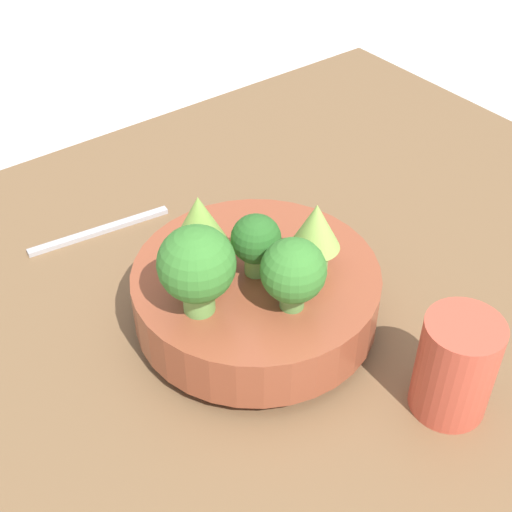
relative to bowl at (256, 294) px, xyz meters
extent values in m
plane|color=silver|center=(0.04, -0.04, -0.08)|extent=(6.00, 6.00, 0.00)
cube|color=brown|center=(0.04, -0.04, -0.06)|extent=(1.19, 0.80, 0.04)
cylinder|color=brown|center=(0.00, 0.00, -0.03)|extent=(0.11, 0.11, 0.01)
cylinder|color=brown|center=(0.00, 0.00, 0.00)|extent=(0.24, 0.24, 0.06)
cylinder|color=#7AB256|center=(0.00, 0.00, 0.04)|extent=(0.02, 0.02, 0.02)
sphere|color=#286023|center=(0.00, 0.00, 0.07)|extent=(0.05, 0.05, 0.05)
cylinder|color=#6BA34C|center=(0.07, 0.01, 0.04)|extent=(0.03, 0.03, 0.03)
sphere|color=#387A2D|center=(0.07, 0.01, 0.08)|extent=(0.07, 0.07, 0.07)
cylinder|color=#609347|center=(0.00, 0.06, 0.04)|extent=(0.02, 0.02, 0.02)
sphere|color=#387A2D|center=(0.00, 0.06, 0.07)|extent=(0.06, 0.06, 0.06)
cylinder|color=#7AB256|center=(-0.05, 0.03, 0.04)|extent=(0.03, 0.03, 0.03)
cone|color=#93B751|center=(-0.05, 0.03, 0.08)|extent=(0.05, 0.05, 0.05)
cylinder|color=#7AB256|center=(0.04, -0.03, 0.04)|extent=(0.02, 0.02, 0.02)
cone|color=#84AD47|center=(0.04, -0.03, 0.08)|extent=(0.06, 0.06, 0.06)
cylinder|color=#C64C38|center=(-0.08, 0.19, 0.01)|extent=(0.07, 0.07, 0.10)
cube|color=#B2B2B7|center=(0.06, -0.23, -0.04)|extent=(0.17, 0.03, 0.01)
camera|label=1|loc=(0.31, 0.42, 0.49)|focal=50.00mm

